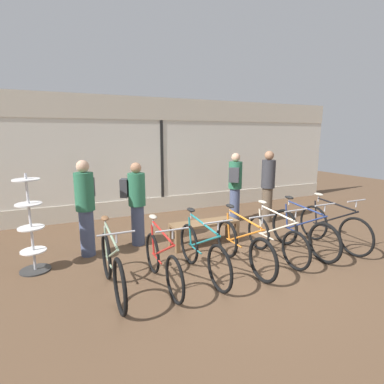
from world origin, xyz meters
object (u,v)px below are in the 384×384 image
Objects in this scene: bicycle_right at (303,233)px; customer_by_window at (136,201)px; bicycle_left at (162,262)px; customer_mid_floor at (235,185)px; bicycle_center_right at (275,238)px; display_bench at (204,226)px; bicycle_center at (243,246)px; accessory_rack at (32,232)px; bicycle_far_left at (112,267)px; customer_near_bench at (86,205)px; bicycle_center_left at (202,252)px; bicycle_far_right at (333,227)px; customer_near_rack at (268,185)px.

bicycle_right is 1.03× the size of customer_by_window.
customer_mid_floor is (2.81, 2.44, 0.58)m from bicycle_left.
bicycle_center_right is 1.20× the size of display_bench.
accessory_rack is at bearing 157.31° from bicycle_center.
bicycle_far_left is at bearing 178.03° from bicycle_center.
customer_near_bench is (-2.30, 1.67, 0.58)m from bicycle_center.
bicycle_center_right is (1.50, 0.06, -0.01)m from bicycle_center_left.
bicycle_far_right is at bearing 1.76° from bicycle_center.
customer_near_bench reaches higher than customer_mid_floor.
bicycle_far_left is 1.39m from bicycle_center_left.
bicycle_center_left is at bearing -131.52° from customer_mid_floor.
accessory_rack is 0.98m from customer_near_bench.
bicycle_left reaches higher than display_bench.
bicycle_far_right is at bearing -71.82° from customer_mid_floor.
bicycle_far_right is 0.96× the size of customer_near_rack.
customer_mid_floor is (2.12, 2.40, 0.56)m from bicycle_center_left.
bicycle_far_right is at bearing -0.09° from bicycle_far_left.
display_bench is 0.79× the size of customer_near_bench.
bicycle_center is at bearing -178.24° from bicycle_far_right.
customer_mid_floor is 0.99× the size of customer_near_bench.
bicycle_center_left reaches higher than bicycle_left.
accessory_rack is at bearing -158.98° from customer_near_bench.
bicycle_far_right is 0.98× the size of customer_near_bench.
customer_near_rack reaches higher than bicycle_right.
bicycle_far_left is 4.30m from bicycle_far_right.
customer_by_window is 0.98m from customer_near_bench.
bicycle_far_right is (3.59, 0.07, 0.03)m from bicycle_left.
bicycle_far_right reaches higher than bicycle_right.
bicycle_center_left is (1.39, -0.04, -0.01)m from bicycle_far_left.
bicycle_center_left is at bearing -71.55° from customer_by_window.
accessory_rack is (-2.44, 1.29, 0.28)m from bicycle_center_left.
bicycle_left is 0.95× the size of bicycle_far_right.
customer_mid_floor reaches higher than bicycle_center_left.
customer_near_rack is at bearing 91.26° from bicycle_far_right.
bicycle_center_right is at bearing 2.53° from bicycle_left.
customer_by_window is (0.80, 1.74, 0.51)m from bicycle_far_left.
accessory_rack reaches higher than bicycle_right.
customer_mid_floor reaches higher than bicycle_right.
customer_by_window is at bearing 8.98° from customer_near_bench.
customer_near_rack is (0.71, 1.96, 0.57)m from bicycle_right.
accessory_rack reaches higher than display_bench.
bicycle_center_left is 1.08× the size of accessory_rack.
bicycle_far_left is 1.02× the size of bicycle_right.
bicycle_right is 1.24× the size of display_bench.
customer_mid_floor is at bearing 108.18° from bicycle_far_right.
bicycle_center_left is 1.37m from display_bench.
customer_by_window is (-1.33, 1.82, 0.52)m from bicycle_center.
bicycle_center_right is 4.14m from accessory_rack.
customer_near_bench is (-0.97, -0.15, 0.05)m from customer_by_window.
bicycle_far_left is at bearing -50.20° from accessory_rack.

